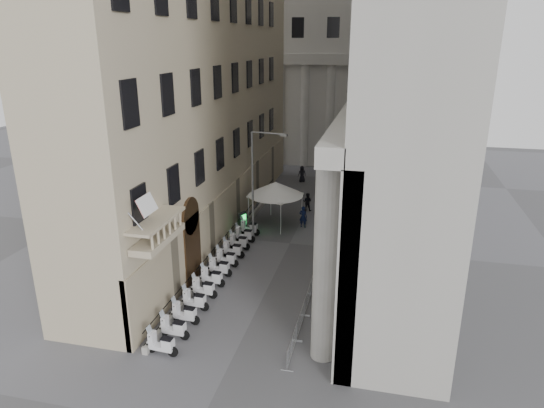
{
  "coord_description": "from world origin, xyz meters",
  "views": [
    {
      "loc": [
        6.44,
        -14.23,
        14.79
      ],
      "look_at": [
        -0.45,
        15.12,
        4.5
      ],
      "focal_mm": 32.0,
      "sensor_mm": 36.0,
      "label": 1
    }
  ],
  "objects": [
    {
      "name": "left_building",
      "position": [
        -7.5,
        22.0,
        17.0
      ],
      "size": [
        5.0,
        36.0,
        34.0
      ],
      "primitive_type": "cube",
      "color": "tan",
      "rests_on": "ground"
    },
    {
      "name": "far_building",
      "position": [
        0.0,
        48.0,
        15.0
      ],
      "size": [
        22.0,
        10.0,
        30.0
      ],
      "primitive_type": "cube",
      "color": "#BBB8B1",
      "rests_on": "ground"
    },
    {
      "name": "iron_fence",
      "position": [
        -4.3,
        18.0,
        0.0
      ],
      "size": [
        0.3,
        28.0,
        1.4
      ],
      "primitive_type": null,
      "color": "black",
      "rests_on": "ground"
    },
    {
      "name": "blue_awning",
      "position": [
        4.15,
        26.0,
        0.0
      ],
      "size": [
        1.6,
        3.0,
        3.0
      ],
      "primitive_type": null,
      "color": "navy",
      "rests_on": "ground"
    },
    {
      "name": "flag",
      "position": [
        -4.0,
        5.0,
        0.0
      ],
      "size": [
        1.0,
        1.4,
        8.2
      ],
      "primitive_type": null,
      "color": "#9E0C11",
      "rests_on": "ground"
    },
    {
      "name": "scooter_0",
      "position": [
        -3.47,
        4.26,
        0.0
      ],
      "size": [
        1.43,
        0.65,
        1.5
      ],
      "primitive_type": null,
      "rotation": [
        0.0,
        0.0,
        1.51
      ],
      "color": "white",
      "rests_on": "ground"
    },
    {
      "name": "scooter_1",
      "position": [
        -3.47,
        5.71,
        0.0
      ],
      "size": [
        1.43,
        0.65,
        1.5
      ],
      "primitive_type": null,
      "rotation": [
        0.0,
        0.0,
        1.51
      ],
      "color": "white",
      "rests_on": "ground"
    },
    {
      "name": "scooter_2",
      "position": [
        -3.47,
        7.15,
        0.0
      ],
      "size": [
        1.43,
        0.65,
        1.5
      ],
      "primitive_type": null,
      "rotation": [
        0.0,
        0.0,
        1.51
      ],
      "color": "white",
      "rests_on": "ground"
    },
    {
      "name": "scooter_3",
      "position": [
        -3.47,
        8.6,
        0.0
      ],
      "size": [
        1.43,
        0.65,
        1.5
      ],
      "primitive_type": null,
      "rotation": [
        0.0,
        0.0,
        1.51
      ],
      "color": "white",
      "rests_on": "ground"
    },
    {
      "name": "scooter_4",
      "position": [
        -3.47,
        10.04,
        0.0
      ],
      "size": [
        1.43,
        0.65,
        1.5
      ],
      "primitive_type": null,
      "rotation": [
        0.0,
        0.0,
        1.51
      ],
      "color": "white",
      "rests_on": "ground"
    },
    {
      "name": "scooter_5",
      "position": [
        -3.47,
        11.49,
        0.0
      ],
      "size": [
        1.43,
        0.65,
        1.5
      ],
      "primitive_type": null,
      "rotation": [
        0.0,
        0.0,
        1.51
      ],
      "color": "white",
      "rests_on": "ground"
    },
    {
      "name": "scooter_6",
      "position": [
        -3.47,
        12.94,
        0.0
      ],
      "size": [
        1.43,
        0.65,
        1.5
      ],
      "primitive_type": null,
      "rotation": [
        0.0,
        0.0,
        1.51
      ],
      "color": "white",
      "rests_on": "ground"
    },
    {
      "name": "scooter_7",
      "position": [
        -3.47,
        14.38,
        0.0
      ],
      "size": [
        1.43,
        0.65,
        1.5
      ],
      "primitive_type": null,
      "rotation": [
        0.0,
        0.0,
        1.51
      ],
      "color": "white",
      "rests_on": "ground"
    },
    {
      "name": "scooter_8",
      "position": [
        -3.47,
        15.83,
        0.0
      ],
      "size": [
        1.43,
        0.65,
        1.5
      ],
      "primitive_type": null,
      "rotation": [
        0.0,
        0.0,
        1.51
      ],
      "color": "white",
      "rests_on": "ground"
    },
    {
      "name": "scooter_9",
      "position": [
        -3.47,
        17.27,
        0.0
      ],
      "size": [
        1.43,
        0.65,
        1.5
      ],
      "primitive_type": null,
      "rotation": [
        0.0,
        0.0,
        1.51
      ],
      "color": "white",
      "rests_on": "ground"
    },
    {
      "name": "scooter_10",
      "position": [
        -3.47,
        18.72,
        0.0
      ],
      "size": [
        1.43,
        0.65,
        1.5
      ],
      "primitive_type": null,
      "rotation": [
        0.0,
        0.0,
        1.51
      ],
      "color": "white",
      "rests_on": "ground"
    },
    {
      "name": "scooter_11",
      "position": [
        -3.47,
        20.16,
        0.0
      ],
      "size": [
        1.43,
        0.65,
        1.5
      ],
      "primitive_type": null,
      "rotation": [
        0.0,
        0.0,
        1.51
      ],
      "color": "white",
      "rests_on": "ground"
    },
    {
      "name": "barrier_0",
      "position": [
        2.79,
        5.62,
        0.0
      ],
      "size": [
        0.6,
        2.4,
        1.1
      ],
      "primitive_type": null,
      "color": "#B4B7BC",
      "rests_on": "ground"
    },
    {
      "name": "barrier_1",
      "position": [
        2.79,
        8.12,
        0.0
      ],
      "size": [
        0.6,
        2.4,
        1.1
      ],
      "primitive_type": null,
      "color": "#B4B7BC",
      "rests_on": "ground"
    },
    {
      "name": "barrier_2",
      "position": [
        2.79,
        10.62,
        0.0
      ],
      "size": [
        0.6,
        2.4,
        1.1
      ],
      "primitive_type": null,
      "color": "#B4B7BC",
      "rests_on": "ground"
    },
    {
      "name": "barrier_3",
      "position": [
        2.79,
        13.12,
        0.0
      ],
      "size": [
        0.6,
        2.4,
        1.1
      ],
      "primitive_type": null,
      "color": "#B4B7BC",
      "rests_on": "ground"
    },
    {
      "name": "barrier_4",
      "position": [
        2.79,
        15.62,
        0.0
      ],
      "size": [
        0.6,
        2.4,
        1.1
      ],
      "primitive_type": null,
      "color": "#B4B7BC",
      "rests_on": "ground"
    },
    {
      "name": "barrier_5",
      "position": [
        2.79,
        18.12,
        0.0
      ],
      "size": [
        0.6,
        2.4,
        1.1
      ],
      "primitive_type": null,
      "color": "#B4B7BC",
      "rests_on": "ground"
    },
    {
      "name": "barrier_6",
      "position": [
        2.79,
        20.62,
        0.0
      ],
      "size": [
        0.6,
        2.4,
        1.1
      ],
      "primitive_type": null,
      "color": "#B4B7BC",
      "rests_on": "ground"
    },
    {
      "name": "security_tent",
      "position": [
        -2.46,
        23.61,
        3.1
      ],
      "size": [
        4.57,
        4.57,
        3.71
      ],
      "color": "white",
      "rests_on": "ground"
    },
    {
      "name": "street_lamp",
      "position": [
        -2.5,
        18.92,
        5.11
      ],
      "size": [
        2.77,
        0.61,
        8.55
      ],
      "rotation": [
        0.0,
        0.0,
        -0.15
      ],
      "color": "gray",
      "rests_on": "ground"
    },
    {
      "name": "info_kiosk",
      "position": [
        -4.19,
        20.68,
        0.83
      ],
      "size": [
        0.52,
        0.81,
        1.65
      ],
      "rotation": [
        0.0,
        0.0,
        -0.41
      ],
      "color": "black",
      "rests_on": "ground"
    },
    {
      "name": "pedestrian_a",
      "position": [
        0.39,
        22.77,
        0.91
      ],
      "size": [
        0.71,
        0.51,
        1.82
      ],
      "primitive_type": "imported",
      "rotation": [
        0.0,
        0.0,
        3.03
      ],
      "color": "#0D1534",
      "rests_on": "ground"
    },
    {
      "name": "pedestrian_b",
      "position": [
        0.06,
        26.94,
        0.83
      ],
      "size": [
        0.86,
        0.69,
        1.66
      ],
      "primitive_type": "imported",
      "rotation": [
        0.0,
        0.0,
        3.06
      ],
      "color": "black",
      "rests_on": "ground"
    },
    {
      "name": "pedestrian_c",
      "position": [
        -2.0,
        36.0,
        0.89
      ],
      "size": [
        1.04,
        0.9,
        1.79
      ],
      "primitive_type": "imported",
      "rotation": [
        0.0,
        0.0,
        3.61
      ],
      "color": "black",
      "rests_on": "ground"
    }
  ]
}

